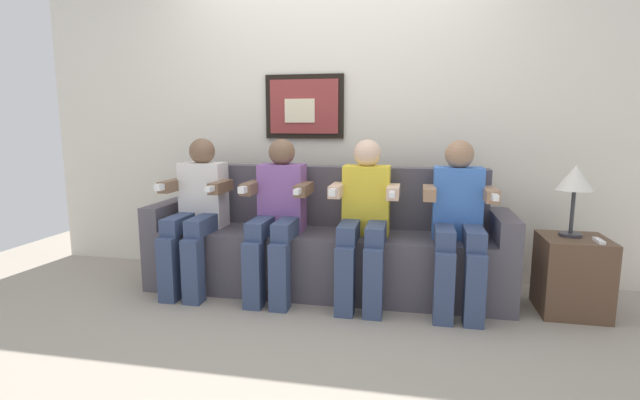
{
  "coord_description": "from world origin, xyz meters",
  "views": [
    {
      "loc": [
        0.63,
        -2.94,
        1.21
      ],
      "look_at": [
        0.0,
        0.15,
        0.7
      ],
      "focal_mm": 26.2,
      "sensor_mm": 36.0,
      "label": 1
    }
  ],
  "objects_px": {
    "person_leftmost": "(197,208)",
    "side_table_right": "(572,275)",
    "couch": "(325,248)",
    "person_right_center": "(364,215)",
    "person_left_center": "(278,212)",
    "table_lamp": "(575,181)",
    "spare_remote_on_table": "(599,241)",
    "person_rightmost": "(458,219)"
  },
  "relations": [
    {
      "from": "person_leftmost",
      "to": "spare_remote_on_table",
      "type": "bearing_deg",
      "value": -0.96
    },
    {
      "from": "person_rightmost",
      "to": "side_table_right",
      "type": "xyz_separation_m",
      "value": [
        0.73,
        0.06,
        -0.36
      ]
    },
    {
      "from": "person_leftmost",
      "to": "person_rightmost",
      "type": "distance_m",
      "value": 1.84
    },
    {
      "from": "side_table_right",
      "to": "person_right_center",
      "type": "bearing_deg",
      "value": -177.37
    },
    {
      "from": "couch",
      "to": "spare_remote_on_table",
      "type": "distance_m",
      "value": 1.77
    },
    {
      "from": "couch",
      "to": "side_table_right",
      "type": "distance_m",
      "value": 1.65
    },
    {
      "from": "person_leftmost",
      "to": "person_rightmost",
      "type": "bearing_deg",
      "value": 0.01
    },
    {
      "from": "person_rightmost",
      "to": "spare_remote_on_table",
      "type": "xyz_separation_m",
      "value": [
        0.83,
        -0.05,
        -0.1
      ]
    },
    {
      "from": "person_left_center",
      "to": "spare_remote_on_table",
      "type": "xyz_separation_m",
      "value": [
        2.05,
        -0.04,
        -0.1
      ]
    },
    {
      "from": "couch",
      "to": "person_left_center",
      "type": "height_order",
      "value": "person_left_center"
    },
    {
      "from": "person_leftmost",
      "to": "person_right_center",
      "type": "bearing_deg",
      "value": 0.0
    },
    {
      "from": "person_right_center",
      "to": "spare_remote_on_table",
      "type": "xyz_separation_m",
      "value": [
        1.44,
        -0.04,
        -0.1
      ]
    },
    {
      "from": "person_right_center",
      "to": "side_table_right",
      "type": "relative_size",
      "value": 2.22
    },
    {
      "from": "person_rightmost",
      "to": "couch",
      "type": "bearing_deg",
      "value": 169.59
    },
    {
      "from": "person_rightmost",
      "to": "table_lamp",
      "type": "height_order",
      "value": "person_rightmost"
    },
    {
      "from": "couch",
      "to": "person_leftmost",
      "type": "distance_m",
      "value": 0.98
    },
    {
      "from": "person_leftmost",
      "to": "person_right_center",
      "type": "relative_size",
      "value": 1.0
    },
    {
      "from": "side_table_right",
      "to": "table_lamp",
      "type": "distance_m",
      "value": 0.61
    },
    {
      "from": "table_lamp",
      "to": "spare_remote_on_table",
      "type": "bearing_deg",
      "value": -50.19
    },
    {
      "from": "person_right_center",
      "to": "spare_remote_on_table",
      "type": "bearing_deg",
      "value": -1.78
    },
    {
      "from": "person_left_center",
      "to": "table_lamp",
      "type": "height_order",
      "value": "person_left_center"
    },
    {
      "from": "person_rightmost",
      "to": "side_table_right",
      "type": "bearing_deg",
      "value": 4.79
    },
    {
      "from": "person_left_center",
      "to": "table_lamp",
      "type": "distance_m",
      "value": 1.95
    },
    {
      "from": "person_rightmost",
      "to": "spare_remote_on_table",
      "type": "relative_size",
      "value": 8.54
    },
    {
      "from": "person_rightmost",
      "to": "spare_remote_on_table",
      "type": "height_order",
      "value": "person_rightmost"
    },
    {
      "from": "person_right_center",
      "to": "spare_remote_on_table",
      "type": "distance_m",
      "value": 1.44
    },
    {
      "from": "person_right_center",
      "to": "table_lamp",
      "type": "distance_m",
      "value": 1.35
    },
    {
      "from": "person_leftmost",
      "to": "person_rightmost",
      "type": "relative_size",
      "value": 1.0
    },
    {
      "from": "person_rightmost",
      "to": "side_table_right",
      "type": "relative_size",
      "value": 2.22
    },
    {
      "from": "person_left_center",
      "to": "table_lamp",
      "type": "bearing_deg",
      "value": 2.87
    },
    {
      "from": "person_left_center",
      "to": "table_lamp",
      "type": "xyz_separation_m",
      "value": [
        1.93,
        0.1,
        0.25
      ]
    },
    {
      "from": "person_leftmost",
      "to": "side_table_right",
      "type": "xyz_separation_m",
      "value": [
        2.57,
        0.06,
        -0.36
      ]
    },
    {
      "from": "person_leftmost",
      "to": "side_table_right",
      "type": "height_order",
      "value": "person_leftmost"
    },
    {
      "from": "person_right_center",
      "to": "person_rightmost",
      "type": "bearing_deg",
      "value": 0.04
    },
    {
      "from": "couch",
      "to": "side_table_right",
      "type": "bearing_deg",
      "value": -3.74
    },
    {
      "from": "person_left_center",
      "to": "person_rightmost",
      "type": "height_order",
      "value": "same"
    },
    {
      "from": "couch",
      "to": "spare_remote_on_table",
      "type": "xyz_separation_m",
      "value": [
        1.75,
        -0.21,
        0.2
      ]
    },
    {
      "from": "person_right_center",
      "to": "person_leftmost",
      "type": "bearing_deg",
      "value": 180.0
    },
    {
      "from": "person_leftmost",
      "to": "person_right_center",
      "type": "distance_m",
      "value": 1.22
    },
    {
      "from": "side_table_right",
      "to": "couch",
      "type": "bearing_deg",
      "value": 176.26
    },
    {
      "from": "person_leftmost",
      "to": "table_lamp",
      "type": "xyz_separation_m",
      "value": [
        2.55,
        0.1,
        0.25
      ]
    },
    {
      "from": "person_left_center",
      "to": "spare_remote_on_table",
      "type": "height_order",
      "value": "person_left_center"
    }
  ]
}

